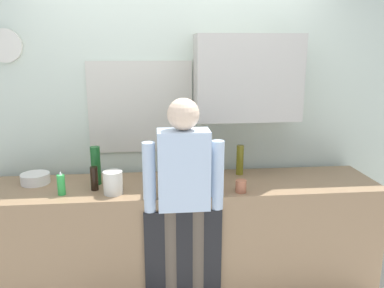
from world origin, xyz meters
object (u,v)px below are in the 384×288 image
at_px(dish_soap, 61,184).
at_px(storage_canister, 113,183).
at_px(bottle_dark_sauce, 94,179).
at_px(cup_yellow_cup, 180,170).
at_px(mixing_bowl, 35,179).
at_px(person_at_sink, 184,190).
at_px(coffee_maker, 196,169).
at_px(bottle_olive_oil, 240,160).
at_px(cup_blue_mug, 169,173).
at_px(cup_terracotta_mug, 241,186).
at_px(bottle_green_wine, 96,166).

distance_m(dish_soap, storage_canister, 0.37).
bearing_deg(dish_soap, bottle_dark_sauce, 18.20).
height_order(cup_yellow_cup, dish_soap, dish_soap).
relative_size(mixing_bowl, person_at_sink, 0.14).
xyz_separation_m(bottle_dark_sauce, dish_soap, (-0.22, -0.07, -0.01)).
relative_size(bottle_dark_sauce, person_at_sink, 0.11).
relative_size(coffee_maker, cup_yellow_cup, 3.88).
distance_m(bottle_olive_oil, cup_blue_mug, 0.60).
xyz_separation_m(bottle_olive_oil, dish_soap, (-1.38, -0.33, -0.05)).
bearing_deg(cup_blue_mug, bottle_dark_sauce, -161.63).
distance_m(cup_terracotta_mug, dish_soap, 1.30).
height_order(bottle_dark_sauce, cup_yellow_cup, bottle_dark_sauce).
relative_size(bottle_green_wine, cup_terracotta_mug, 3.26).
relative_size(coffee_maker, cup_blue_mug, 3.30).
distance_m(bottle_green_wine, cup_yellow_cup, 0.69).
xyz_separation_m(bottle_green_wine, cup_terracotta_mug, (1.08, -0.29, -0.10)).
relative_size(coffee_maker, cup_terracotta_mug, 3.59).
bearing_deg(cup_terracotta_mug, bottle_dark_sauce, 171.86).
xyz_separation_m(cup_yellow_cup, dish_soap, (-0.89, -0.36, 0.04)).
bearing_deg(mixing_bowl, storage_canister, -24.46).
distance_m(bottle_green_wine, person_at_sink, 0.75).
xyz_separation_m(bottle_dark_sauce, cup_yellow_cup, (0.66, 0.29, -0.05)).
bearing_deg(storage_canister, cup_yellow_cup, 36.17).
xyz_separation_m(cup_blue_mug, cup_yellow_cup, (0.10, 0.10, -0.01)).
distance_m(bottle_olive_oil, cup_yellow_cup, 0.50).
xyz_separation_m(bottle_dark_sauce, cup_blue_mug, (0.56, 0.19, -0.04)).
height_order(bottle_olive_oil, cup_blue_mug, bottle_olive_oil).
height_order(bottle_dark_sauce, dish_soap, same).
distance_m(storage_canister, person_at_sink, 0.52).
relative_size(bottle_olive_oil, storage_canister, 1.47).
height_order(cup_terracotta_mug, storage_canister, storage_canister).
bearing_deg(bottle_dark_sauce, person_at_sink, -19.11).
distance_m(cup_yellow_cup, mixing_bowl, 1.15).
xyz_separation_m(cup_yellow_cup, person_at_sink, (-0.01, -0.51, 0.02)).
distance_m(bottle_green_wine, cup_blue_mug, 0.58).
height_order(storage_canister, person_at_sink, person_at_sink).
relative_size(bottle_green_wine, cup_blue_mug, 3.00).
relative_size(coffee_maker, bottle_dark_sauce, 1.83).
distance_m(mixing_bowl, dish_soap, 0.37).
xyz_separation_m(coffee_maker, cup_blue_mug, (-0.19, 0.21, -0.10)).
height_order(cup_blue_mug, mixing_bowl, cup_blue_mug).
bearing_deg(cup_yellow_cup, bottle_dark_sauce, -156.65).
height_order(bottle_green_wine, dish_soap, bottle_green_wine).
distance_m(bottle_olive_oil, cup_terracotta_mug, 0.42).
height_order(bottle_olive_oil, person_at_sink, person_at_sink).
bearing_deg(cup_yellow_cup, storage_canister, -143.83).
xyz_separation_m(dish_soap, person_at_sink, (0.87, -0.15, -0.02)).
height_order(mixing_bowl, storage_canister, storage_canister).
bearing_deg(mixing_bowl, bottle_olive_oil, 2.14).
height_order(cup_blue_mug, storage_canister, storage_canister).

